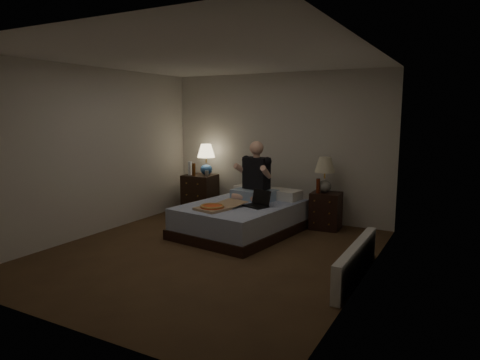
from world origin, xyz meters
The scene contains 19 objects.
floor centered at (0.00, 0.00, 0.00)m, with size 4.00×4.50×0.00m, color brown.
ceiling centered at (0.00, 0.00, 2.50)m, with size 4.00×4.50×0.00m, color white.
wall_back centered at (0.00, 2.25, 1.25)m, with size 4.00×2.50×0.00m, color silver.
wall_front centered at (0.00, -2.25, 1.25)m, with size 4.00×2.50×0.00m, color silver.
wall_left centered at (-2.00, 0.00, 1.25)m, with size 4.50×2.50×0.00m, color silver.
wall_right centered at (2.00, 0.00, 1.25)m, with size 4.50×2.50×0.00m, color silver.
bed centered at (-0.06, 1.04, 0.23)m, with size 1.38×1.84×0.46m, color #5268A5.
nightstand_left centered at (-1.37, 1.88, 0.35)m, with size 0.54×0.49×0.71m, color black.
nightstand_right centered at (1.00, 1.91, 0.29)m, with size 0.45×0.40×0.58m, color black.
lamp_left centered at (-1.28, 1.96, 0.99)m, with size 0.32×0.32×0.56m, color #2A589D, non-canonical shape.
lamp_right centered at (0.95, 1.94, 0.86)m, with size 0.32×0.32×0.56m, color gray, non-canonical shape.
water_bottle centered at (-1.51, 1.77, 0.83)m, with size 0.07×0.07×0.25m, color white.
soda_can centered at (-1.17, 1.81, 0.76)m, with size 0.07×0.07×0.10m, color beige.
beer_bottle_left centered at (-1.38, 1.71, 0.82)m, with size 0.06×0.06×0.23m, color #61300D.
beer_bottle_right centered at (0.89, 1.82, 0.70)m, with size 0.06×0.06×0.23m, color #5E1F0D.
person centered at (-0.03, 1.44, 0.92)m, with size 0.66×0.52×0.93m, color black, non-canonical shape.
laptop centered at (0.23, 0.96, 0.58)m, with size 0.34×0.28×0.24m, color black, non-canonical shape.
pizza_box centered at (-0.22, 0.49, 0.50)m, with size 0.40×0.76×0.08m, color tan, non-canonical shape.
radiator centered at (1.93, 0.03, 0.20)m, with size 0.10×1.60×0.40m, color silver.
Camera 1 is at (2.96, -4.55, 1.82)m, focal length 32.00 mm.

